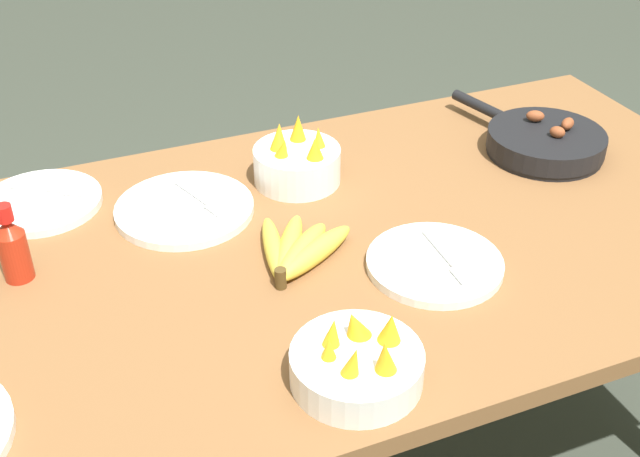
% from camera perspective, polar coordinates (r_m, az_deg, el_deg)
% --- Properties ---
extents(dining_table, '(1.78, 0.91, 0.72)m').
position_cam_1_polar(dining_table, '(1.49, -0.00, -3.74)').
color(dining_table, brown).
rests_on(dining_table, ground_plane).
extents(banana_bunch, '(0.19, 0.21, 0.04)m').
position_cam_1_polar(banana_bunch, '(1.38, -1.68, -1.59)').
color(banana_bunch, gold).
rests_on(banana_bunch, dining_table).
extents(skillet, '(0.25, 0.39, 0.08)m').
position_cam_1_polar(skillet, '(1.78, 15.63, 5.98)').
color(skillet, black).
rests_on(skillet, dining_table).
extents(empty_plate_near_front, '(0.23, 0.23, 0.02)m').
position_cam_1_polar(empty_plate_near_front, '(1.38, 8.16, -2.48)').
color(empty_plate_near_front, white).
rests_on(empty_plate_near_front, dining_table).
extents(empty_plate_far_right, '(0.23, 0.23, 0.02)m').
position_cam_1_polar(empty_plate_far_right, '(1.62, -19.23, 1.78)').
color(empty_plate_far_right, white).
rests_on(empty_plate_far_right, dining_table).
extents(empty_plate_mid_edge, '(0.26, 0.26, 0.02)m').
position_cam_1_polar(empty_plate_mid_edge, '(1.54, -9.60, 1.39)').
color(empty_plate_mid_edge, white).
rests_on(empty_plate_mid_edge, dining_table).
extents(fruit_bowl_mango, '(0.19, 0.19, 0.10)m').
position_cam_1_polar(fruit_bowl_mango, '(1.15, 2.70, -9.51)').
color(fruit_bowl_mango, white).
rests_on(fruit_bowl_mango, dining_table).
extents(fruit_bowl_citrus, '(0.17, 0.17, 0.13)m').
position_cam_1_polar(fruit_bowl_citrus, '(1.60, -1.64, 4.75)').
color(fruit_bowl_citrus, white).
rests_on(fruit_bowl_citrus, dining_table).
extents(hot_sauce_bottle, '(0.05, 0.05, 0.14)m').
position_cam_1_polar(hot_sauce_bottle, '(1.41, -21.01, -1.24)').
color(hot_sauce_bottle, '#B72814').
rests_on(hot_sauce_bottle, dining_table).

